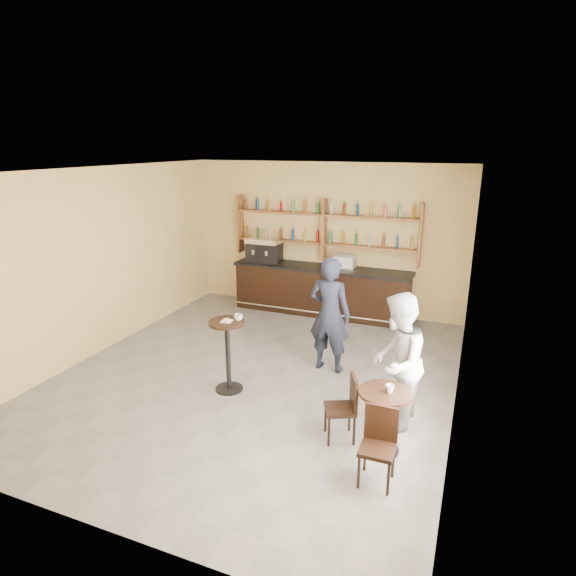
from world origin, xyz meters
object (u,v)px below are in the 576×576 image
at_px(pedestal_table, 228,356).
at_px(chair_south, 377,449).
at_px(chair_west, 340,408).
at_px(patron_second, 397,362).
at_px(cafe_table, 383,421).
at_px(man_main, 330,315).
at_px(bar_counter, 321,290).
at_px(pastry_case, 344,262).
at_px(espresso_machine, 264,250).

xyz_separation_m(pedestal_table, chair_south, (2.48, -1.24, -0.12)).
bearing_deg(chair_west, patron_second, 109.14).
height_order(cafe_table, chair_west, chair_west).
bearing_deg(man_main, pedestal_table, 50.20).
xyz_separation_m(man_main, cafe_table, (1.26, -1.87, -0.55)).
xyz_separation_m(bar_counter, pedestal_table, (-0.22, -3.77, 0.03)).
bearing_deg(bar_counter, chair_south, -65.64).
height_order(pedestal_table, cafe_table, pedestal_table).
bearing_deg(pastry_case, pedestal_table, -104.65).
bearing_deg(pedestal_table, man_main, 46.24).
bearing_deg(man_main, cafe_table, 127.91).
xyz_separation_m(man_main, chair_south, (1.31, -2.47, -0.52)).
bearing_deg(chair_south, patron_second, 90.62).
xyz_separation_m(bar_counter, patron_second, (2.24, -3.79, 0.38)).
bearing_deg(espresso_machine, chair_south, -60.41).
xyz_separation_m(pastry_case, chair_west, (1.17, -4.35, -0.76)).
distance_m(man_main, patron_second, 1.79).
relative_size(chair_south, patron_second, 0.47).
height_order(bar_counter, chair_south, bar_counter).
distance_m(chair_west, patron_second, 0.93).
bearing_deg(cafe_table, chair_south, -85.24).
distance_m(cafe_table, patron_second, 0.79).
xyz_separation_m(chair_west, chair_south, (0.60, -0.65, 0.01)).
relative_size(man_main, patron_second, 1.05).
relative_size(pedestal_table, man_main, 0.58).
xyz_separation_m(espresso_machine, pedestal_table, (1.11, -3.77, -0.75)).
height_order(bar_counter, pedestal_table, pedestal_table).
bearing_deg(pastry_case, espresso_machine, 176.07).
bearing_deg(chair_south, man_main, 117.17).
distance_m(pedestal_table, man_main, 1.75).
bearing_deg(pedestal_table, chair_south, -26.45).
xyz_separation_m(cafe_table, chair_south, (0.05, -0.60, 0.03)).
bearing_deg(patron_second, pastry_case, -152.81).
bearing_deg(pastry_case, cafe_table, -72.57).
relative_size(cafe_table, patron_second, 0.44).
bearing_deg(pedestal_table, chair_west, -17.28).
height_order(man_main, patron_second, man_main).
bearing_deg(chair_south, pedestal_table, 152.82).
xyz_separation_m(espresso_machine, man_main, (2.29, -2.54, -0.36)).
bearing_deg(man_main, espresso_machine, -43.92).
distance_m(espresso_machine, pastry_case, 1.83).
xyz_separation_m(espresso_machine, chair_west, (3.00, -4.35, -0.88)).
height_order(pastry_case, pedestal_table, pastry_case).
height_order(bar_counter, patron_second, patron_second).
relative_size(pedestal_table, chair_south, 1.29).
bearing_deg(chair_south, bar_counter, 113.63).
height_order(espresso_machine, patron_second, patron_second).
bearing_deg(espresso_machine, bar_counter, -6.15).
distance_m(cafe_table, chair_south, 0.60).
bearing_deg(espresso_machine, man_main, -54.03).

